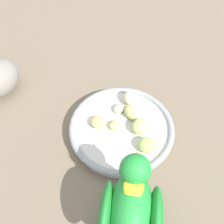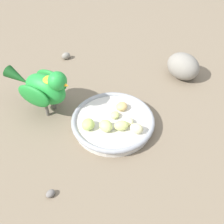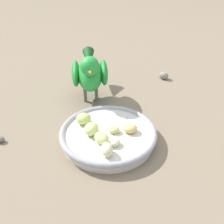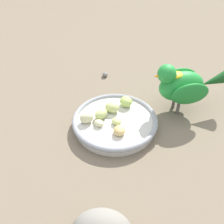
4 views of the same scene
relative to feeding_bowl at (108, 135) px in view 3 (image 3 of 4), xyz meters
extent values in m
plane|color=#756651|center=(0.03, 0.01, -0.02)|extent=(4.00, 4.00, 0.00)
cylinder|color=beige|center=(0.00, 0.00, 0.00)|extent=(0.21, 0.21, 0.02)
torus|color=#93969B|center=(0.00, 0.00, 0.01)|extent=(0.22, 0.22, 0.01)
ellipsoid|color=#C6D17A|center=(0.00, 0.01, 0.01)|extent=(0.03, 0.03, 0.02)
ellipsoid|color=#B2CC66|center=(-0.04, -0.06, 0.02)|extent=(0.04, 0.04, 0.03)
ellipsoid|color=beige|center=(0.04, 0.02, 0.01)|extent=(0.03, 0.03, 0.02)
ellipsoid|color=tan|center=(0.00, 0.05, 0.02)|extent=(0.04, 0.04, 0.02)
ellipsoid|color=beige|center=(0.07, 0.00, 0.02)|extent=(0.04, 0.03, 0.03)
ellipsoid|color=#C6D17A|center=(0.03, -0.01, 0.02)|extent=(0.05, 0.04, 0.03)
ellipsoid|color=#C6D17A|center=(0.00, -0.04, 0.02)|extent=(0.05, 0.04, 0.03)
cylinder|color=#59544C|center=(-0.18, -0.03, 0.00)|extent=(0.01, 0.01, 0.04)
cylinder|color=#59544C|center=(-0.18, -0.06, 0.00)|extent=(0.01, 0.01, 0.04)
ellipsoid|color=green|center=(-0.18, -0.04, 0.06)|extent=(0.13, 0.07, 0.08)
ellipsoid|color=#1E7F2D|center=(-0.19, -0.01, 0.06)|extent=(0.10, 0.03, 0.06)
ellipsoid|color=#1E7F2D|center=(-0.19, -0.08, 0.06)|extent=(0.10, 0.03, 0.06)
cone|color=#144719|center=(-0.28, -0.05, 0.07)|extent=(0.08, 0.04, 0.05)
sphere|color=green|center=(-0.14, -0.04, 0.11)|extent=(0.05, 0.05, 0.05)
cone|color=orange|center=(-0.11, -0.04, 0.10)|extent=(0.02, 0.02, 0.02)
ellipsoid|color=yellow|center=(-0.16, -0.04, 0.10)|extent=(0.04, 0.03, 0.01)
ellipsoid|color=slate|center=(-0.01, -0.25, -0.01)|extent=(0.02, 0.02, 0.01)
ellipsoid|color=gray|center=(-0.31, 0.19, 0.00)|extent=(0.03, 0.04, 0.02)
camera|label=1|loc=(-0.33, -0.04, 0.50)|focal=45.29mm
camera|label=2|loc=(0.28, -0.46, 0.57)|focal=47.55mm
camera|label=3|loc=(0.50, -0.01, 0.40)|focal=45.42mm
camera|label=4|loc=(0.09, 0.53, 0.49)|focal=45.16mm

